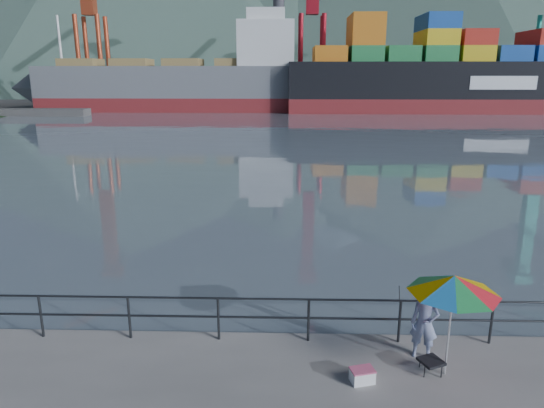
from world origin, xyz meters
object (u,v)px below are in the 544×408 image
at_px(bulk_carrier, 190,84).
at_px(container_ship, 500,74).
at_px(beach_umbrella, 454,284).
at_px(cooler_bag, 362,376).
at_px(fisherman, 424,323).

xyz_separation_m(bulk_carrier, container_ship, (50.45, -0.67, 1.58)).
relative_size(beach_umbrella, container_ship, 0.03).
height_order(cooler_bag, container_ship, container_ship).
bearing_deg(cooler_bag, fisherman, 18.43).
height_order(fisherman, bulk_carrier, bulk_carrier).
bearing_deg(beach_umbrella, fisherman, 116.07).
distance_m(cooler_bag, bulk_carrier, 76.32).
bearing_deg(beach_umbrella, container_ship, 66.86).
distance_m(beach_umbrella, bulk_carrier, 76.35).
bearing_deg(container_ship, beach_umbrella, -113.14).
bearing_deg(fisherman, beach_umbrella, -43.92).
distance_m(cooler_bag, container_ship, 80.77).
bearing_deg(bulk_carrier, beach_umbrella, -75.45).
bearing_deg(cooler_bag, bulk_carrier, 88.36).
bearing_deg(bulk_carrier, cooler_bag, -76.74).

